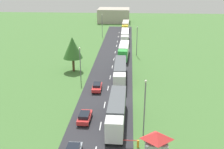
% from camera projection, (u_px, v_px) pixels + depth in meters
% --- Properties ---
extents(road, '(10.00, 140.00, 0.06)m').
position_uv_depth(road, '(108.00, 89.00, 54.36)').
color(road, '#2B2B30').
rests_on(road, ground).
extents(lane_marking_centre, '(0.16, 122.14, 0.01)m').
position_uv_depth(lane_marking_centre, '(106.00, 96.00, 51.09)').
color(lane_marking_centre, white).
rests_on(lane_marking_centre, road).
extents(truck_lead, '(2.63, 12.75, 3.68)m').
position_uv_depth(truck_lead, '(117.00, 111.00, 41.31)').
color(truck_lead, white).
rests_on(truck_lead, road).
extents(truck_second, '(2.65, 14.45, 3.56)m').
position_uv_depth(truck_second, '(120.00, 71.00, 58.45)').
color(truck_second, white).
rests_on(truck_second, road).
extents(truck_third, '(2.83, 12.55, 3.50)m').
position_uv_depth(truck_third, '(124.00, 50.00, 74.53)').
color(truck_third, green).
rests_on(truck_third, road).
extents(truck_fourth, '(2.57, 14.47, 3.77)m').
position_uv_depth(truck_fourth, '(125.00, 36.00, 91.19)').
color(truck_fourth, white).
rests_on(truck_fourth, road).
extents(truck_fifth, '(2.78, 12.83, 3.78)m').
position_uv_depth(truck_fifth, '(126.00, 26.00, 109.15)').
color(truck_fifth, yellow).
rests_on(truck_fifth, road).
extents(car_second, '(1.94, 4.13, 1.46)m').
position_uv_depth(car_second, '(85.00, 117.00, 42.24)').
color(car_second, red).
rests_on(car_second, road).
extents(car_third, '(1.88, 4.10, 1.41)m').
position_uv_depth(car_third, '(97.00, 87.00, 53.53)').
color(car_third, red).
rests_on(car_third, road).
extents(guard_booth, '(3.07, 2.58, 4.02)m').
position_uv_depth(guard_booth, '(156.00, 146.00, 33.02)').
color(guard_booth, '#B2B2B7').
rests_on(guard_booth, ground).
extents(barrier_gate, '(4.64, 0.28, 1.05)m').
position_uv_depth(barrier_gate, '(132.00, 142.00, 36.01)').
color(barrier_gate, orange).
rests_on(barrier_gate, ground).
extents(lamppost_lead, '(0.36, 0.36, 8.85)m').
position_uv_depth(lamppost_lead, '(145.00, 107.00, 36.58)').
color(lamppost_lead, slate).
rests_on(lamppost_lead, ground).
extents(lamppost_second, '(0.36, 0.36, 7.58)m').
position_uv_depth(lamppost_second, '(80.00, 62.00, 57.18)').
color(lamppost_second, slate).
rests_on(lamppost_second, ground).
extents(lamppost_third, '(0.36, 0.36, 8.38)m').
position_uv_depth(lamppost_third, '(137.00, 40.00, 75.45)').
color(lamppost_third, slate).
rests_on(lamppost_third, ground).
extents(lamppost_fourth, '(0.36, 0.36, 8.38)m').
position_uv_depth(lamppost_fourth, '(102.00, 24.00, 98.88)').
color(lamppost_fourth, slate).
rests_on(lamppost_fourth, ground).
extents(tree_maple, '(4.60, 4.60, 8.31)m').
position_uv_depth(tree_maple, '(73.00, 48.00, 62.82)').
color(tree_maple, '#513823').
rests_on(tree_maple, ground).
extents(distant_building, '(15.05, 12.32, 6.42)m').
position_uv_depth(distant_building, '(114.00, 15.00, 130.99)').
color(distant_building, '#B2A899').
rests_on(distant_building, ground).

